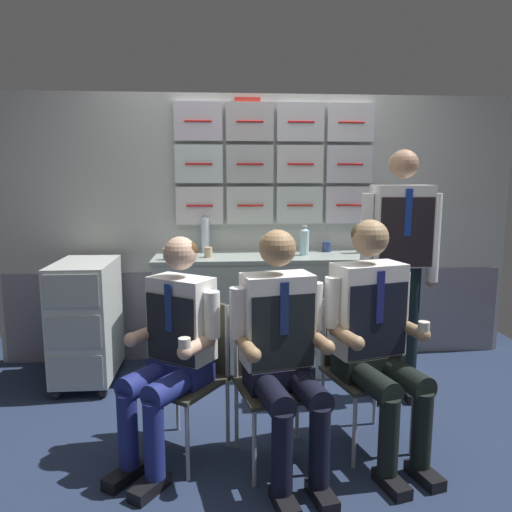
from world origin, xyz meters
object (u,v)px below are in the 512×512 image
(crew_member_center, at_px, (282,343))
(espresso_cup_small, at_px, (327,246))
(folding_chair_left, at_px, (192,361))
(folding_chair_right, at_px, (358,355))
(service_trolley, at_px, (87,319))
(water_bottle_tall, at_px, (362,237))
(folding_chair_center, at_px, (272,365))
(crew_member_left, at_px, (172,343))
(crew_member_right, at_px, (375,328))
(crew_member_standing, at_px, (400,254))

(crew_member_center, xyz_separation_m, espresso_cup_small, (0.55, 1.49, 0.27))
(folding_chair_left, distance_m, folding_chair_right, 0.95)
(service_trolley, distance_m, water_bottle_tall, 2.17)
(folding_chair_left, relative_size, espresso_cup_small, 10.09)
(service_trolley, relative_size, crew_member_center, 0.73)
(crew_member_center, relative_size, espresso_cup_small, 15.27)
(folding_chair_center, xyz_separation_m, crew_member_center, (0.03, -0.16, 0.18))
(folding_chair_left, relative_size, folding_chair_center, 1.00)
(folding_chair_left, xyz_separation_m, folding_chair_center, (0.44, -0.10, 0.00))
(folding_chair_center, height_order, folding_chair_right, same)
(crew_member_left, height_order, crew_member_center, crew_member_center)
(crew_member_right, relative_size, crew_member_standing, 0.76)
(crew_member_right, bearing_deg, crew_member_center, -166.30)
(crew_member_standing, bearing_deg, folding_chair_left, -159.10)
(service_trolley, bearing_deg, water_bottle_tall, 6.14)
(folding_chair_left, bearing_deg, crew_member_left, -124.50)
(folding_chair_right, bearing_deg, folding_chair_center, -166.57)
(water_bottle_tall, xyz_separation_m, espresso_cup_small, (-0.26, 0.09, -0.08))
(folding_chair_center, bearing_deg, crew_member_standing, 33.91)
(crew_member_center, height_order, espresso_cup_small, crew_member_center)
(service_trolley, xyz_separation_m, folding_chair_left, (0.81, -0.92, 0.01))
(folding_chair_left, bearing_deg, espresso_cup_small, 50.50)
(folding_chair_left, distance_m, espresso_cup_small, 1.67)
(folding_chair_left, xyz_separation_m, crew_member_center, (0.47, -0.25, 0.18))
(crew_member_center, relative_size, crew_member_standing, 0.74)
(crew_member_center, bearing_deg, folding_chair_right, 30.19)
(folding_chair_right, xyz_separation_m, water_bottle_tall, (0.33, 1.12, 0.54))
(service_trolley, height_order, folding_chair_right, service_trolley)
(water_bottle_tall, relative_size, espresso_cup_small, 3.27)
(folding_chair_left, bearing_deg, folding_chair_right, 1.41)
(crew_member_center, bearing_deg, service_trolley, 137.52)
(folding_chair_left, height_order, folding_chair_right, same)
(folding_chair_center, height_order, water_bottle_tall, water_bottle_tall)
(folding_chair_center, distance_m, espresso_cup_small, 1.53)
(crew_member_standing, bearing_deg, folding_chair_right, -129.40)
(crew_member_center, xyz_separation_m, folding_chair_right, (0.48, 0.28, -0.18))
(service_trolley, relative_size, water_bottle_tall, 3.40)
(service_trolley, xyz_separation_m, espresso_cup_small, (1.83, 0.32, 0.47))
(service_trolley, distance_m, crew_member_standing, 2.26)
(folding_chair_center, xyz_separation_m, folding_chair_right, (0.51, 0.12, 0.00))
(crew_member_left, bearing_deg, water_bottle_tall, 43.08)
(folding_chair_center, height_order, espresso_cup_small, espresso_cup_small)
(folding_chair_center, relative_size, crew_member_right, 0.64)
(folding_chair_left, height_order, espresso_cup_small, espresso_cup_small)
(water_bottle_tall, bearing_deg, crew_member_standing, -83.21)
(crew_member_standing, bearing_deg, espresso_cup_small, 114.59)
(crew_member_standing, height_order, espresso_cup_small, crew_member_standing)
(folding_chair_center, xyz_separation_m, water_bottle_tall, (0.84, 1.24, 0.54))
(crew_member_center, xyz_separation_m, crew_member_standing, (0.88, 0.77, 0.32))
(crew_member_center, relative_size, crew_member_right, 0.97)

